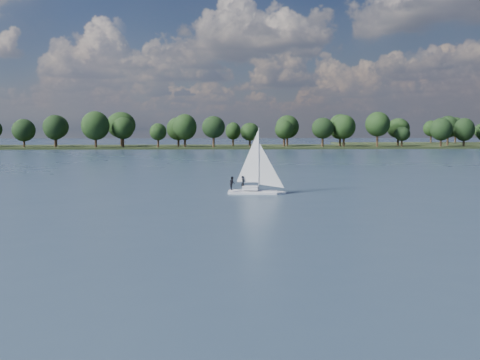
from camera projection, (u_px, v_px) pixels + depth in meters
name	position (u px, v px, depth m)	size (l,w,h in m)	color
ground	(283.00, 165.00, 118.74)	(700.00, 700.00, 0.00)	#233342
far_shore	(248.00, 148.00, 230.07)	(660.00, 40.00, 1.50)	black
sailboat	(253.00, 175.00, 64.92)	(6.59, 2.74, 8.42)	silver
treeline	(230.00, 129.00, 225.39)	(561.83, 73.85, 17.72)	black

